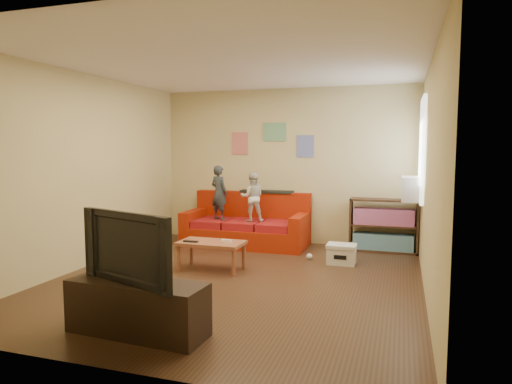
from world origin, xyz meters
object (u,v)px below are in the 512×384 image
(sofa, at_px, (247,227))
(tv_stand, at_px, (137,308))
(television, at_px, (136,246))
(child_b, at_px, (252,197))
(coffee_table, at_px, (211,246))
(file_box, at_px, (341,254))
(bookshelf, at_px, (383,228))
(child_a, at_px, (219,193))

(sofa, bearing_deg, tv_stand, -85.68)
(sofa, height_order, television, television)
(child_b, xyz_separation_m, coffee_table, (-0.07, -1.56, -0.51))
(file_box, height_order, tv_stand, tv_stand)
(bookshelf, bearing_deg, television, -115.74)
(coffee_table, relative_size, television, 0.80)
(bookshelf, bearing_deg, file_box, -118.06)
(sofa, bearing_deg, file_box, -25.79)
(child_b, relative_size, bookshelf, 0.77)
(coffee_table, xyz_separation_m, tv_stand, (0.22, -2.18, -0.10))
(file_box, bearing_deg, sofa, 154.21)
(television, bearing_deg, file_box, 83.50)
(bookshelf, distance_m, television, 4.56)
(sofa, height_order, bookshelf, sofa)
(child_a, distance_m, child_b, 0.60)
(coffee_table, bearing_deg, child_a, 108.68)
(child_a, relative_size, bookshelf, 0.87)
(tv_stand, distance_m, television, 0.56)
(file_box, bearing_deg, bookshelf, 61.94)
(coffee_table, bearing_deg, tv_stand, -84.23)
(file_box, bearing_deg, child_a, 163.08)
(child_b, bearing_deg, file_box, 136.79)
(child_b, relative_size, file_box, 1.97)
(child_b, height_order, file_box, child_b)
(television, bearing_deg, child_b, 110.72)
(coffee_table, xyz_separation_m, bookshelf, (2.19, 1.91, 0.04))
(child_a, relative_size, coffee_table, 1.05)
(child_b, bearing_deg, television, 71.82)
(coffee_table, bearing_deg, bookshelf, 41.08)
(child_a, height_order, file_box, child_a)
(sofa, relative_size, child_a, 2.25)
(child_b, xyz_separation_m, bookshelf, (2.12, 0.35, -0.47))
(file_box, xyz_separation_m, television, (-1.43, -3.08, 0.66))
(bookshelf, bearing_deg, child_b, -170.67)
(file_box, bearing_deg, child_b, 157.23)
(child_b, xyz_separation_m, tv_stand, (0.15, -3.74, -0.61))
(child_b, bearing_deg, tv_stand, 71.82)
(child_a, bearing_deg, coffee_table, 130.66)
(sofa, distance_m, television, 3.95)
(sofa, relative_size, child_b, 2.55)
(child_b, height_order, tv_stand, child_b)
(child_b, distance_m, bookshelf, 2.20)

